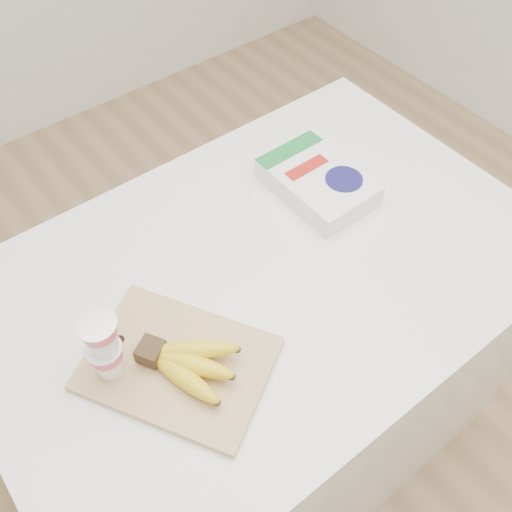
{
  "coord_description": "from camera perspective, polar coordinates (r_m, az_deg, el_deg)",
  "views": [
    {
      "loc": [
        -0.48,
        -0.58,
        1.9
      ],
      "look_at": [
        -0.02,
        0.01,
        0.97
      ],
      "focal_mm": 40.0,
      "sensor_mm": 36.0,
      "label": 1
    }
  ],
  "objects": [
    {
      "name": "cereal_box",
      "position": [
        1.37,
        6.19,
        7.39
      ],
      "size": [
        0.18,
        0.26,
        0.06
      ],
      "rotation": [
        0.0,
        0.0,
        0.01
      ],
      "color": "white",
      "rests_on": "table"
    },
    {
      "name": "table",
      "position": [
        1.62,
        0.69,
        -11.29
      ],
      "size": [
        1.24,
        0.83,
        0.93
      ],
      "primitive_type": "cube",
      "color": "silver",
      "rests_on": "ground"
    },
    {
      "name": "room",
      "position": [
        0.93,
        1.22,
        14.85
      ],
      "size": [
        4.0,
        4.0,
        4.0
      ],
      "color": "tan",
      "rests_on": "ground"
    },
    {
      "name": "cutting_board",
      "position": [
        1.1,
        -7.8,
        -10.63
      ],
      "size": [
        0.38,
        0.42,
        0.02
      ],
      "primitive_type": "cube",
      "rotation": [
        0.0,
        0.0,
        0.53
      ],
      "color": "tan",
      "rests_on": "table"
    },
    {
      "name": "yogurt_stack",
      "position": [
        1.03,
        -14.97,
        -8.75
      ],
      "size": [
        0.07,
        0.07,
        0.16
      ],
      "color": "white",
      "rests_on": "cutting_board"
    },
    {
      "name": "bananas",
      "position": [
        1.06,
        -6.91,
        -10.54
      ],
      "size": [
        0.17,
        0.2,
        0.06
      ],
      "color": "#382816",
      "rests_on": "cutting_board"
    }
  ]
}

